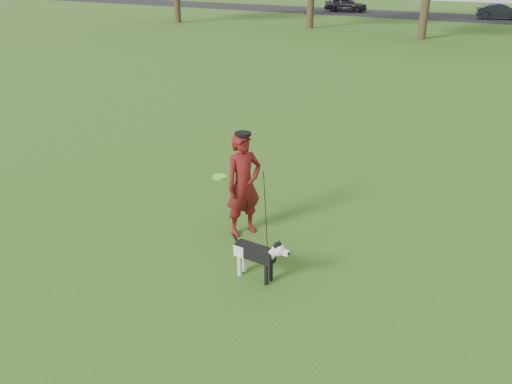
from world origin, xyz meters
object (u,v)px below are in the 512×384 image
Objects in this scene: dog at (259,253)px; car_left at (346,4)px; car_mid at (501,11)px; man at (244,185)px.

car_left reaches higher than dog.
car_left reaches higher than car_mid.
car_left is 1.07× the size of car_mid.
man is at bearing -166.81° from car_left.
car_mid is (12.99, 0.00, -0.06)m from car_left.
man is 0.48× the size of car_mid.
car_mid is at bearing -96.92° from car_left.
car_mid reaches higher than dog.
man reaches higher than car_left.
car_left is at bearing 76.98° from car_mid.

